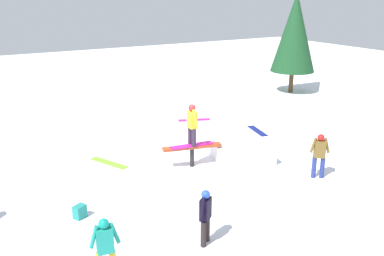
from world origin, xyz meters
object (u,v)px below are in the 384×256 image
(bystander_black, at_px, (205,214))
(bystander_teal, at_px, (105,246))
(rail_feature, at_px, (192,149))
(pine_tree_near, at_px, (295,32))
(loose_snowboard_lime, at_px, (109,163))
(loose_snowboard_magenta, at_px, (194,120))
(bystander_brown, at_px, (319,154))
(loose_snowboard_navy, at_px, (257,131))
(main_rider_on_rail, at_px, (192,125))
(backpack_on_snow, at_px, (80,212))

(bystander_black, height_order, bystander_teal, bystander_teal)
(rail_feature, distance_m, bystander_teal, 6.02)
(pine_tree_near, bearing_deg, rail_feature, 32.16)
(loose_snowboard_lime, bearing_deg, loose_snowboard_magenta, -84.47)
(rail_feature, bearing_deg, bystander_brown, 150.71)
(bystander_black, bearing_deg, loose_snowboard_magenta, -158.09)
(loose_snowboard_navy, bearing_deg, bystander_black, -33.23)
(bystander_brown, relative_size, bystander_teal, 1.03)
(main_rider_on_rail, distance_m, pine_tree_near, 12.22)
(main_rider_on_rail, relative_size, backpack_on_snow, 4.22)
(loose_snowboard_navy, height_order, backpack_on_snow, backpack_on_snow)
(bystander_black, height_order, backpack_on_snow, bystander_black)
(loose_snowboard_lime, bearing_deg, main_rider_on_rail, -149.69)
(backpack_on_snow, bearing_deg, pine_tree_near, -179.07)
(main_rider_on_rail, relative_size, bystander_brown, 1.02)
(loose_snowboard_navy, bearing_deg, rail_feature, -53.15)
(rail_feature, distance_m, backpack_on_snow, 4.40)
(main_rider_on_rail, xyz_separation_m, loose_snowboard_lime, (2.26, -1.61, -1.39))
(bystander_black, distance_m, loose_snowboard_lime, 5.69)
(bystander_teal, height_order, loose_snowboard_navy, bystander_teal)
(loose_snowboard_lime, height_order, pine_tree_near, pine_tree_near)
(bystander_teal, distance_m, loose_snowboard_magenta, 11.16)
(loose_snowboard_navy, bearing_deg, loose_snowboard_magenta, -137.97)
(bystander_brown, distance_m, bystander_teal, 7.39)
(main_rider_on_rail, relative_size, pine_tree_near, 0.26)
(rail_feature, bearing_deg, main_rider_on_rail, 0.00)
(rail_feature, height_order, main_rider_on_rail, main_rider_on_rail)
(bystander_brown, distance_m, bystander_black, 5.06)
(loose_snowboard_lime, xyz_separation_m, pine_tree_near, (-12.48, -4.81, 3.31))
(loose_snowboard_lime, bearing_deg, bystander_black, 158.42)
(rail_feature, xyz_separation_m, bystander_teal, (4.37, 4.14, 0.17))
(bystander_teal, xyz_separation_m, loose_snowboard_navy, (-8.53, -5.94, -0.75))
(main_rider_on_rail, height_order, bystander_black, main_rider_on_rail)
(bystander_brown, xyz_separation_m, loose_snowboard_lime, (5.15, -4.33, -0.78))
(bystander_brown, bearing_deg, rail_feature, 170.81)
(main_rider_on_rail, relative_size, loose_snowboard_magenta, 1.02)
(loose_snowboard_magenta, bearing_deg, bystander_teal, 71.40)
(rail_feature, bearing_deg, bystander_teal, 57.37)
(loose_snowboard_navy, bearing_deg, loose_snowboard_lime, -74.90)
(bystander_black, relative_size, bystander_teal, 0.97)
(bystander_black, height_order, loose_snowboard_magenta, bystander_black)
(loose_snowboard_navy, xyz_separation_m, backpack_on_snow, (8.29, 3.25, 0.16))
(main_rider_on_rail, distance_m, backpack_on_snow, 4.55)
(loose_snowboard_lime, distance_m, loose_snowboard_magenta, 5.73)
(bystander_teal, bearing_deg, pine_tree_near, -134.18)
(bystander_brown, bearing_deg, bystander_black, -130.95)
(main_rider_on_rail, bearing_deg, loose_snowboard_navy, -149.81)
(bystander_black, height_order, pine_tree_near, pine_tree_near)
(bystander_black, bearing_deg, loose_snowboard_navy, -175.59)
(main_rider_on_rail, bearing_deg, loose_snowboard_magenta, -114.63)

